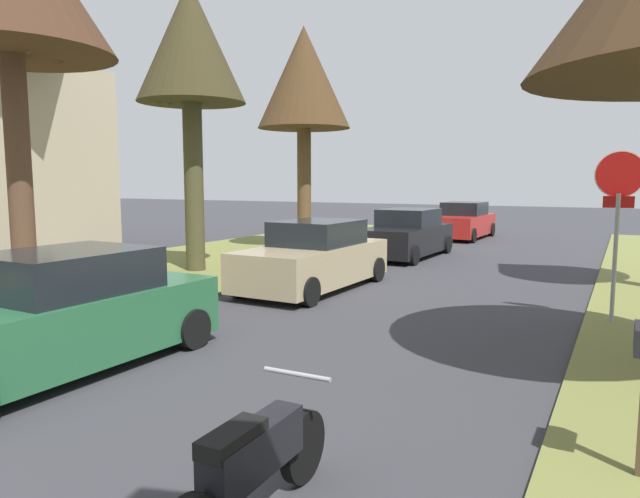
# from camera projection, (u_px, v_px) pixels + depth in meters

# --- Properties ---
(stop_sign_far) EXTENTS (0.81, 0.44, 2.96)m
(stop_sign_far) POSITION_uv_depth(u_px,v_px,m) (619.00, 199.00, 9.65)
(stop_sign_far) COLOR #9EA0A5
(stop_sign_far) RESTS_ON grass_verge_right
(street_tree_left_mid_b) EXTENTS (2.88, 2.88, 7.67)m
(street_tree_left_mid_b) POSITION_uv_depth(u_px,v_px,m) (190.00, 48.00, 15.05)
(street_tree_left_mid_b) COLOR #454227
(street_tree_left_mid_b) RESTS_ON grass_verge_left
(street_tree_left_far) EXTENTS (3.32, 3.32, 7.88)m
(street_tree_left_far) POSITION_uv_depth(u_px,v_px,m) (304.00, 81.00, 20.27)
(street_tree_left_far) COLOR brown
(street_tree_left_far) RESTS_ON grass_verge_left
(parked_sedan_green) EXTENTS (2.02, 4.44, 1.57)m
(parked_sedan_green) POSITION_uv_depth(u_px,v_px,m) (58.00, 316.00, 7.48)
(parked_sedan_green) COLOR #28663D
(parked_sedan_green) RESTS_ON ground
(parked_sedan_tan) EXTENTS (2.02, 4.44, 1.57)m
(parked_sedan_tan) POSITION_uv_depth(u_px,v_px,m) (314.00, 258.00, 13.17)
(parked_sedan_tan) COLOR tan
(parked_sedan_tan) RESTS_ON ground
(parked_sedan_black) EXTENTS (2.02, 4.44, 1.57)m
(parked_sedan_black) POSITION_uv_depth(u_px,v_px,m) (407.00, 235.00, 18.74)
(parked_sedan_black) COLOR black
(parked_sedan_black) RESTS_ON ground
(parked_sedan_red) EXTENTS (2.02, 4.44, 1.57)m
(parked_sedan_red) POSITION_uv_depth(u_px,v_px,m) (463.00, 222.00, 24.84)
(parked_sedan_red) COLOR red
(parked_sedan_red) RESTS_ON ground
(parked_motorcycle) EXTENTS (0.60, 2.05, 0.97)m
(parked_motorcycle) POSITION_uv_depth(u_px,v_px,m) (253.00, 465.00, 4.05)
(parked_motorcycle) COLOR black
(parked_motorcycle) RESTS_ON ground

